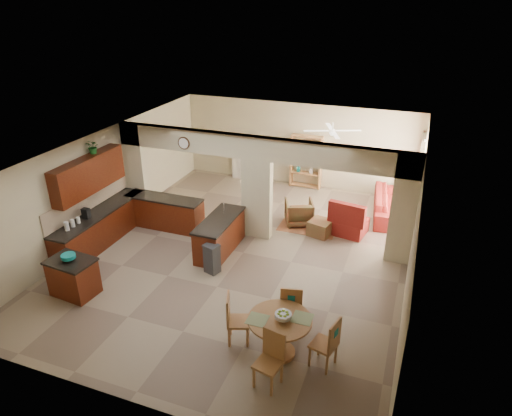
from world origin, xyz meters
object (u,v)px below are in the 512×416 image
(dining_table, at_px, (280,331))
(sofa, at_px, (391,204))
(armchair, at_px, (299,212))
(kitchen_island, at_px, (73,277))

(dining_table, xyz_separation_m, sofa, (1.35, 6.65, -0.17))
(dining_table, height_order, armchair, dining_table)
(sofa, distance_m, armchair, 2.82)
(kitchen_island, distance_m, dining_table, 4.79)
(dining_table, bearing_deg, kitchen_island, 177.53)
(kitchen_island, xyz_separation_m, armchair, (3.71, 4.98, -0.08))
(armchair, bearing_deg, sofa, -171.67)
(kitchen_island, height_order, armchair, kitchen_island)
(kitchen_island, relative_size, dining_table, 0.90)
(sofa, bearing_deg, dining_table, 162.08)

